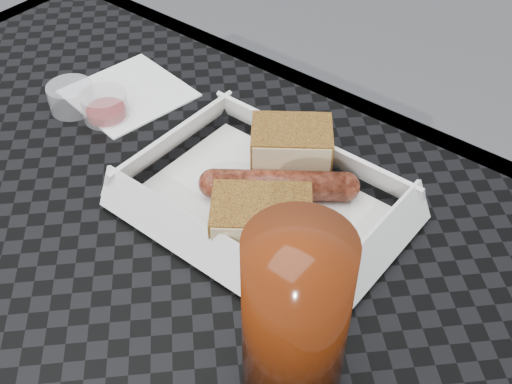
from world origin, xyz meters
TOP-DOWN VIEW (x-y plane):
  - patio_table at (0.00, 0.00)m, footprint 0.80×0.80m
  - food_tray at (0.12, 0.19)m, footprint 0.22×0.15m
  - bratwurst at (0.12, 0.21)m, footprint 0.13×0.10m
  - bread_near at (0.11, 0.25)m, footprint 0.09×0.09m
  - bread_far at (0.14, 0.15)m, footprint 0.10×0.10m
  - veg_garnish at (0.17, 0.13)m, footprint 0.03×0.03m
  - napkin at (-0.12, 0.24)m, footprint 0.14×0.14m
  - condiment_cup_sauce at (-0.10, 0.19)m, footprint 0.05×0.05m
  - condiment_cup_empty at (-0.14, 0.18)m, footprint 0.05×0.05m
  - drink_glass at (0.25, 0.06)m, footprint 0.07×0.07m

SIDE VIEW (x-z plane):
  - patio_table at x=0.00m, z-range 0.30..1.04m
  - napkin at x=-0.12m, z-range 0.74..0.75m
  - food_tray at x=0.12m, z-range 0.74..0.75m
  - veg_garnish at x=0.17m, z-range 0.75..0.75m
  - condiment_cup_sauce at x=-0.10m, z-range 0.74..0.78m
  - condiment_cup_empty at x=-0.14m, z-range 0.74..0.78m
  - bratwurst at x=0.12m, z-range 0.75..0.78m
  - bread_far at x=0.14m, z-range 0.75..0.79m
  - bread_near at x=0.11m, z-range 0.75..0.80m
  - drink_glass at x=0.25m, z-range 0.74..0.90m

